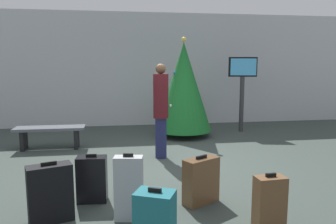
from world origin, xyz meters
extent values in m
plane|color=#38423D|center=(0.00, 0.00, 0.00)|extent=(16.00, 16.00, 0.00)
cube|color=#B7BCC1|center=(0.00, 4.08, 1.65)|extent=(16.00, 0.20, 3.30)
cylinder|color=#4C3319|center=(0.71, 2.30, 0.08)|extent=(0.12, 0.12, 0.15)
cone|color=#196628|center=(0.71, 2.30, 1.25)|extent=(1.41, 1.41, 2.20)
sphere|color=#F2D84C|center=(0.71, 2.30, 2.42)|extent=(0.12, 0.12, 0.12)
sphere|color=silver|center=(0.64, 2.65, 1.18)|extent=(0.08, 0.08, 0.08)
sphere|color=blue|center=(0.48, 2.27, 1.60)|extent=(0.08, 0.08, 0.08)
sphere|color=silver|center=(0.35, 2.00, 0.82)|extent=(0.08, 0.08, 0.08)
cylinder|color=#333338|center=(2.39, 2.65, 0.74)|extent=(0.12, 0.12, 1.48)
cube|color=black|center=(2.39, 2.65, 1.74)|extent=(0.75, 0.23, 0.52)
cube|color=#4CB2F2|center=(2.39, 2.61, 1.74)|extent=(0.66, 0.15, 0.44)
cube|color=#4C5159|center=(-2.38, 1.48, 0.45)|extent=(1.47, 0.44, 0.06)
cube|color=black|center=(-2.93, 1.48, 0.21)|extent=(0.08, 0.35, 0.42)
cube|color=black|center=(-1.83, 1.48, 0.21)|extent=(0.08, 0.35, 0.42)
cylinder|color=#1E234C|center=(-0.11, 0.44, 0.40)|extent=(0.22, 0.22, 0.79)
cylinder|color=#4C1419|center=(-0.11, 0.44, 1.21)|extent=(0.35, 0.35, 0.84)
sphere|color=brown|center=(-0.11, 0.44, 1.73)|extent=(0.19, 0.19, 0.19)
cube|color=brown|center=(0.14, -1.74, 0.30)|extent=(0.53, 0.42, 0.61)
cube|color=black|center=(0.14, -1.74, 0.63)|extent=(0.16, 0.11, 0.04)
cube|color=black|center=(-1.28, -1.47, 0.31)|extent=(0.40, 0.25, 0.61)
cube|color=black|center=(-1.28, -1.47, 0.63)|extent=(0.14, 0.04, 0.04)
cube|color=#9EA0A5|center=(-0.82, -2.06, 0.38)|extent=(0.35, 0.22, 0.76)
cube|color=black|center=(-0.82, -2.06, 0.78)|extent=(0.12, 0.05, 0.04)
cube|color=brown|center=(0.69, -2.56, 0.31)|extent=(0.34, 0.21, 0.62)
cube|color=black|center=(0.69, -2.56, 0.64)|extent=(0.12, 0.04, 0.04)
cube|color=black|center=(-1.71, -1.97, 0.34)|extent=(0.54, 0.38, 0.68)
cube|color=black|center=(-1.71, -1.97, 0.70)|extent=(0.17, 0.09, 0.04)
cube|color=black|center=(-0.60, -2.89, 0.68)|extent=(0.13, 0.08, 0.04)
camera|label=1|loc=(-0.92, -5.76, 1.83)|focal=35.18mm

